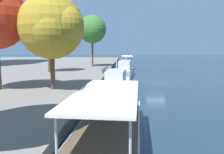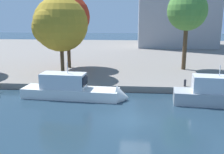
% 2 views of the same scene
% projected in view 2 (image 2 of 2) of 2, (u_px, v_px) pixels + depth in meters
% --- Properties ---
extents(ground_plane, '(220.00, 220.00, 0.00)m').
position_uv_depth(ground_plane, '(136.00, 120.00, 19.98)').
color(ground_plane, '#1E3342').
extents(dock_promenade, '(120.00, 55.00, 0.70)m').
position_uv_depth(dock_promenade, '(135.00, 54.00, 53.82)').
color(dock_promenade, slate).
rests_on(dock_promenade, ground_plane).
extents(motor_yacht_1, '(10.78, 2.99, 4.50)m').
position_uv_depth(motor_yacht_1, '(75.00, 91.00, 25.34)').
color(motor_yacht_1, silver).
rests_on(motor_yacht_1, ground_plane).
extents(mooring_bollard_0, '(0.26, 0.26, 0.79)m').
position_uv_depth(mooring_bollard_0, '(185.00, 82.00, 27.02)').
color(mooring_bollard_0, '#2D2D33').
rests_on(mooring_bollard_0, dock_promenade).
extents(mooring_bollard_2, '(0.28, 0.28, 0.82)m').
position_uv_depth(mooring_bollard_2, '(211.00, 83.00, 26.76)').
color(mooring_bollard_2, '#2D2D33').
rests_on(mooring_bollard_2, dock_promenade).
extents(tree_0, '(6.30, 6.30, 10.47)m').
position_uv_depth(tree_0, '(66.00, 14.00, 35.33)').
color(tree_0, '#4C3823').
rests_on(tree_0, dock_promenade).
extents(tree_1, '(6.68, 6.75, 9.65)m').
position_uv_depth(tree_1, '(57.00, 25.00, 30.24)').
color(tree_1, '#4C3823').
rests_on(tree_1, dock_promenade).
extents(tree_4, '(5.38, 5.38, 10.74)m').
position_uv_depth(tree_4, '(187.00, 10.00, 34.10)').
color(tree_4, '#4C3823').
rests_on(tree_4, dock_promenade).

